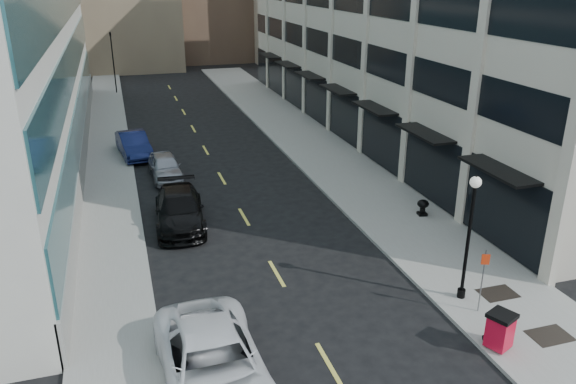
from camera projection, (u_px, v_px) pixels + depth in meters
sidewalk_right at (338, 165)px, 35.84m from camera, size 5.00×80.00×0.15m
sidewalk_left at (109, 189)px, 32.01m from camera, size 3.00×80.00×0.15m
building_right at (425, 10)px, 41.38m from camera, size 15.30×46.50×18.25m
grate_mid at (550, 336)px, 18.94m from camera, size 1.40×1.00×0.01m
grate_far at (498, 293)px, 21.43m from camera, size 1.40×1.00×0.01m
road_centerline at (232, 196)px, 31.15m from camera, size 0.15×68.20×0.01m
traffic_signal at (110, 36)px, 55.13m from camera, size 0.66×0.66×6.98m
car_white_van at (213, 365)px, 16.39m from camera, size 3.10×6.49×1.79m
car_black_pickup at (179, 209)px, 27.31m from camera, size 2.69×5.79×1.64m
car_silver_sedan at (165, 167)px, 33.56m from camera, size 1.95×4.44×1.49m
car_blue_sedan at (134, 145)px, 37.55m from camera, size 2.36×5.13×1.63m
trash_bin at (500, 329)px, 18.12m from camera, size 1.04×1.04×1.27m
lamppost at (470, 227)px, 20.13m from camera, size 0.41×0.41×4.95m
sign_post at (483, 273)px, 19.74m from camera, size 0.28×0.13×2.48m
urn_planter at (423, 206)px, 28.18m from camera, size 0.59×0.59×0.81m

